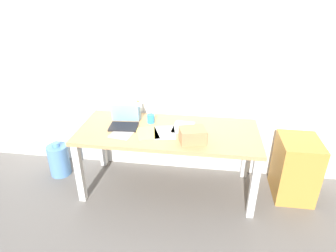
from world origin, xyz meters
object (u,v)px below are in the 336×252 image
(coffee_mug, at_px, (151,119))
(laptop_left, at_px, (124,122))
(cardboard_box, at_px, (192,135))
(beer_bottle, at_px, (138,112))
(computer_mouse, at_px, (200,129))
(water_cooler_jug, at_px, (59,160))
(filing_cabinet, at_px, (295,168))
(desk, at_px, (168,138))

(coffee_mug, bearing_deg, laptop_left, -155.51)
(laptop_left, bearing_deg, cardboard_box, -17.70)
(beer_bottle, xyz_separation_m, cardboard_box, (0.63, -0.44, -0.02))
(computer_mouse, height_order, water_cooler_jug, computer_mouse)
(beer_bottle, bearing_deg, computer_mouse, -14.90)
(coffee_mug, xyz_separation_m, filing_cabinet, (1.57, -0.08, -0.45))
(cardboard_box, bearing_deg, filing_cabinet, 14.26)
(computer_mouse, bearing_deg, desk, -163.51)
(cardboard_box, height_order, filing_cabinet, cardboard_box)
(coffee_mug, distance_m, water_cooler_jug, 1.28)
(desk, xyz_separation_m, water_cooler_jug, (-1.34, 0.08, -0.45))
(laptop_left, bearing_deg, filing_cabinet, 1.29)
(computer_mouse, distance_m, coffee_mug, 0.55)
(laptop_left, distance_m, beer_bottle, 0.23)
(beer_bottle, relative_size, water_cooler_jug, 0.51)
(coffee_mug, relative_size, water_cooler_jug, 0.22)
(computer_mouse, relative_size, water_cooler_jug, 0.23)
(beer_bottle, bearing_deg, desk, -32.44)
(laptop_left, height_order, coffee_mug, laptop_left)
(coffee_mug, bearing_deg, beer_bottle, 153.78)
(filing_cabinet, bearing_deg, cardboard_box, -165.74)
(computer_mouse, xyz_separation_m, cardboard_box, (-0.06, -0.25, 0.05))
(laptop_left, height_order, filing_cabinet, laptop_left)
(beer_bottle, xyz_separation_m, computer_mouse, (0.70, -0.19, -0.07))
(beer_bottle, bearing_deg, filing_cabinet, -5.19)
(water_cooler_jug, height_order, filing_cabinet, filing_cabinet)
(water_cooler_jug, bearing_deg, computer_mouse, -1.02)
(laptop_left, distance_m, computer_mouse, 0.81)
(desk, bearing_deg, water_cooler_jug, 176.68)
(computer_mouse, xyz_separation_m, filing_cabinet, (1.03, 0.03, -0.42))
(desk, relative_size, computer_mouse, 18.79)
(laptop_left, xyz_separation_m, beer_bottle, (0.11, 0.20, 0.04))
(desk, height_order, computer_mouse, computer_mouse)
(water_cooler_jug, distance_m, filing_cabinet, 2.71)
(laptop_left, relative_size, coffee_mug, 3.26)
(laptop_left, relative_size, beer_bottle, 1.41)
(desk, bearing_deg, cardboard_box, -37.43)
(desk, relative_size, water_cooler_jug, 4.35)
(filing_cabinet, bearing_deg, beer_bottle, 174.81)
(coffee_mug, bearing_deg, filing_cabinet, -2.92)
(desk, bearing_deg, beer_bottle, 147.56)
(laptop_left, height_order, computer_mouse, laptop_left)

